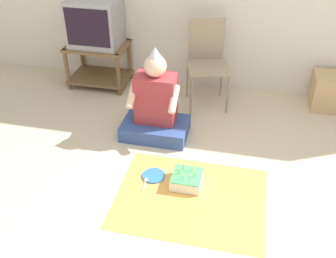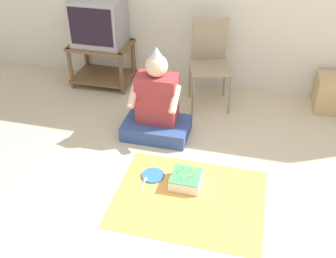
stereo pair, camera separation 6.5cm
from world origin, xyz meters
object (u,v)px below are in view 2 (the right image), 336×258
person_seated (157,107)px  birthday_cake (186,179)px  tv (99,22)px  folding_chair (210,58)px  paper_plate (153,175)px

person_seated → birthday_cake: 0.80m
birthday_cake → tv: bearing=130.7°
folding_chair → person_seated: size_ratio=1.01×
paper_plate → tv: bearing=124.4°
tv → folding_chair: (1.23, -0.13, -0.23)m
folding_chair → paper_plate: size_ratio=4.61×
folding_chair → birthday_cake: bearing=-88.1°
folding_chair → birthday_cake: 1.43m
tv → folding_chair: size_ratio=0.60×
paper_plate → folding_chair: bearing=79.9°
tv → birthday_cake: size_ratio=2.22×
person_seated → paper_plate: bearing=-77.9°
folding_chair → person_seated: (-0.37, -0.71, -0.22)m
tv → person_seated: size_ratio=0.61×
tv → paper_plate: size_ratio=2.78×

